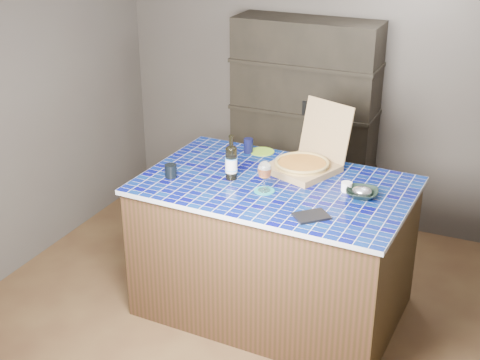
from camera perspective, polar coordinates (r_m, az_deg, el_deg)
The scene contains 14 objects.
room at distance 4.28m, azimuth -1.15°, elevation 2.88°, with size 3.50×3.50×3.50m.
shelving_unit at distance 5.73m, azimuth 5.50°, elevation 4.68°, with size 1.20×0.41×1.80m.
kitchen_island at distance 4.65m, azimuth 2.91°, elevation -5.75°, with size 1.82×1.19×0.97m.
pizza_box at distance 4.61m, azimuth 5.54°, elevation 1.52°, with size 0.56×0.61×0.44m.
mead_bottle at distance 4.44m, azimuth -0.75°, elevation 1.55°, with size 0.08×0.08×0.31m.
teal_trivet at distance 4.31m, azimuth 2.08°, elevation -0.92°, with size 0.13×0.13×0.01m, color #187A7E.
wine_glass at distance 4.25m, azimuth 2.11°, elevation 0.80°, with size 0.09×0.09×0.20m.
tumbler at distance 4.52m, azimuth -5.93°, elevation 0.78°, with size 0.08×0.08×0.09m, color black.
dvd_case at distance 4.00m, azimuth 6.11°, elevation -3.08°, with size 0.14×0.20×0.02m, color black.
bowl at distance 4.29m, azimuth 10.36°, elevation -1.12°, with size 0.20×0.20×0.05m, color black.
foil_contents at distance 4.29m, azimuth 10.38°, elevation -0.94°, with size 0.13×0.11×0.06m, color #B7B6C3.
white_jar at distance 4.35m, azimuth 9.08°, elevation -0.57°, with size 0.07×0.07×0.06m, color white.
navy_cup at distance 4.91m, azimuth 0.72°, elevation 2.95°, with size 0.07×0.07×0.11m, color black.
green_trivet at distance 4.94m, azimuth 1.89°, elevation 2.44°, with size 0.18×0.18×0.01m, color #76AC25.
Camera 1 is at (1.72, -3.60, 2.80)m, focal length 50.00 mm.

